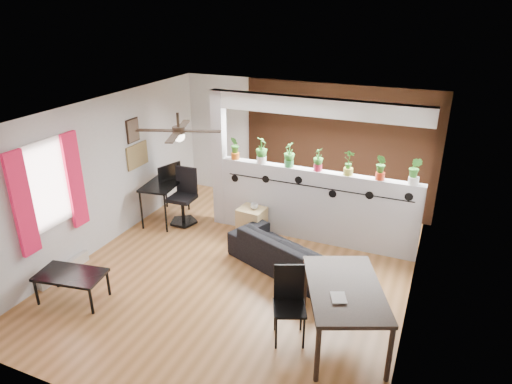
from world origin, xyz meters
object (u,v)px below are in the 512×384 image
potted_plant_4 (349,162)px  potted_plant_0 (235,147)px  potted_plant_5 (381,166)px  dining_table (345,293)px  potted_plant_6 (415,170)px  ceiling_fan (179,132)px  potted_plant_3 (318,159)px  computer_desk (164,185)px  potted_plant_1 (262,149)px  coffee_table (71,276)px  office_chair (184,200)px  cup (254,206)px  cube_shelf (252,222)px  potted_plant_2 (289,154)px  sofa (289,253)px  folding_chair (289,296)px

potted_plant_4 → potted_plant_0: bearing=180.0°
potted_plant_5 → dining_table: 2.59m
potted_plant_6 → ceiling_fan: bearing=-150.5°
potted_plant_3 → computer_desk: (-2.97, -0.34, -0.84)m
potted_plant_1 → coffee_table: (-1.66, -3.15, -1.20)m
ceiling_fan → office_chair: bearing=122.7°
computer_desk → ceiling_fan: bearing=-46.9°
potted_plant_1 → cup: potted_plant_1 is taller
potted_plant_5 → office_chair: potted_plant_5 is taller
potted_plant_1 → computer_desk: 2.13m
potted_plant_5 → cube_shelf: 2.53m
potted_plant_6 → dining_table: bearing=-101.4°
cup → potted_plant_3: bearing=17.9°
potted_plant_2 → office_chair: bearing=-170.8°
dining_table → potted_plant_0: bearing=137.5°
potted_plant_4 → computer_desk: potted_plant_4 is taller
potted_plant_2 → potted_plant_6: size_ratio=0.97×
office_chair → coffee_table: 2.83m
potted_plant_4 → computer_desk: (-3.49, -0.34, -0.86)m
potted_plant_1 → dining_table: 3.37m
dining_table → coffee_table: (-3.80, -0.71, -0.32)m
potted_plant_0 → potted_plant_1: 0.53m
potted_plant_6 → potted_plant_1: bearing=180.0°
sofa → coffee_table: 3.32m
ceiling_fan → sofa: 2.61m
office_chair → folding_chair: size_ratio=1.08×
sofa → cup: cup is taller
ceiling_fan → cube_shelf: bearing=71.1°
potted_plant_5 → coffee_table: size_ratio=0.41×
sofa → potted_plant_5: bearing=-114.0°
potted_plant_0 → cup: (0.53, -0.34, -0.95)m
potted_plant_1 → potted_plant_3: 1.05m
cube_shelf → cup: cup is taller
computer_desk → potted_plant_4: bearing=5.6°
ceiling_fan → potted_plant_0: ceiling_fan is taller
potted_plant_3 → cup: (-1.05, -0.34, -0.94)m
potted_plant_2 → dining_table: (1.61, -2.44, -0.86)m
potted_plant_0 → sofa: size_ratio=0.21×
potted_plant_6 → folding_chair: potted_plant_6 is taller
potted_plant_4 → sofa: (-0.63, -1.12, -1.29)m
potted_plant_0 → potted_plant_6: potted_plant_6 is taller
potted_plant_2 → dining_table: size_ratio=0.26×
potted_plant_5 → office_chair: (-3.60, -0.33, -1.10)m
potted_plant_0 → office_chair: size_ratio=0.39×
cube_shelf → coffee_table: (-1.62, -2.81, 0.12)m
cup → sofa: bearing=-39.3°
cube_shelf → potted_plant_3: bearing=22.7°
dining_table → potted_plant_2: bearing=123.4°
cube_shelf → dining_table: (2.19, -2.10, 0.44)m
cup → dining_table: (2.14, -2.10, 0.10)m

